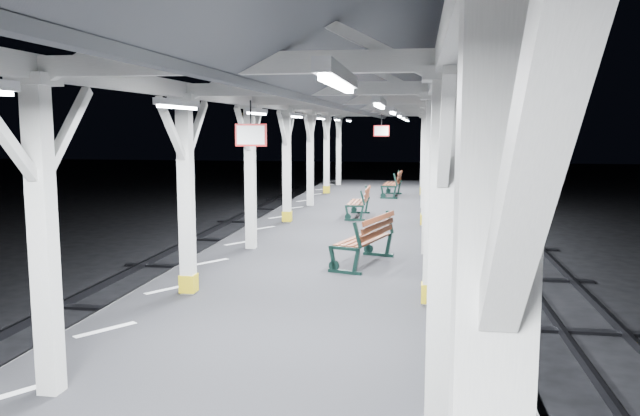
# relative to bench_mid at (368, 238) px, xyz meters

# --- Properties ---
(ground) EXTENTS (120.00, 120.00, 0.00)m
(ground) POSITION_rel_bench_mid_xyz_m (-0.81, -4.66, -1.55)
(ground) COLOR black
(ground) RESTS_ON ground
(platform) EXTENTS (6.00, 50.00, 1.00)m
(platform) POSITION_rel_bench_mid_xyz_m (-0.81, -4.66, -1.05)
(platform) COLOR black
(platform) RESTS_ON ground
(hazard_stripes_left) EXTENTS (1.00, 48.00, 0.01)m
(hazard_stripes_left) POSITION_rel_bench_mid_xyz_m (-3.26, -4.66, -0.55)
(hazard_stripes_left) COLOR silver
(hazard_stripes_left) RESTS_ON platform
(hazard_stripes_right) EXTENTS (1.00, 48.00, 0.01)m
(hazard_stripes_right) POSITION_rel_bench_mid_xyz_m (1.64, -4.66, -0.55)
(hazard_stripes_right) COLOR silver
(hazard_stripes_right) RESTS_ON platform
(canopy) EXTENTS (5.40, 49.00, 4.65)m
(canopy) POSITION_rel_bench_mid_xyz_m (-0.81, -4.68, 3.01)
(canopy) COLOR silver
(canopy) RESTS_ON platform
(bench_mid) EXTENTS (1.21, 2.02, 1.03)m
(bench_mid) POSITION_rel_bench_mid_xyz_m (0.00, 0.00, 0.00)
(bench_mid) COLOR black
(bench_mid) RESTS_ON platform
(bench_far) EXTENTS (0.66, 1.72, 0.93)m
(bench_far) POSITION_rel_bench_mid_xyz_m (-0.76, 6.74, -0.05)
(bench_far) COLOR black
(bench_far) RESTS_ON platform
(bench_extra) EXTENTS (0.82, 1.91, 1.01)m
(bench_extra) POSITION_rel_bench_mid_xyz_m (0.04, 12.71, -0.01)
(bench_extra) COLOR black
(bench_extra) RESTS_ON platform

